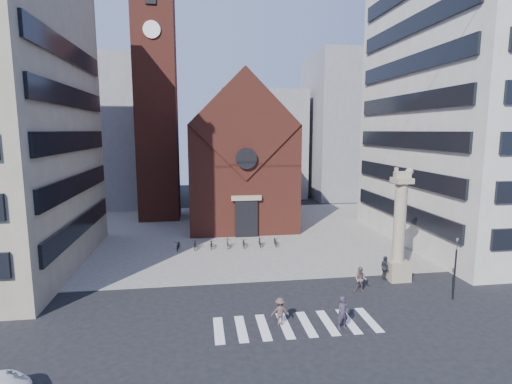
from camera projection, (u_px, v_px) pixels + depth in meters
ground at (277, 304)px, 26.43m from camera, size 120.00×120.00×0.00m
piazza at (244, 232)px, 45.01m from camera, size 46.00×30.00×0.05m
zebra_crossing at (296, 325)px, 23.57m from camera, size 10.20×3.20×0.01m
church at (238, 158)px, 49.70m from camera, size 12.00×16.65×18.00m
campanile at (156, 95)px, 50.00m from camera, size 5.50×5.50×31.20m
building_right at (494, 83)px, 39.13m from camera, size 18.00×22.00×32.00m
bg_block_left at (99, 133)px, 61.05m from camera, size 16.00×14.00×22.00m
bg_block_mid at (261, 144)px, 69.92m from camera, size 14.00×12.00×18.00m
bg_block_right at (355, 127)px, 68.80m from camera, size 16.00×14.00×24.00m
lion_column at (399, 236)px, 30.26m from camera, size 1.63×1.60×8.68m
traffic_light at (455, 267)px, 26.80m from camera, size 0.13×0.16×4.30m
pedestrian_0 at (343, 313)px, 22.96m from camera, size 0.79×0.60×1.95m
pedestrian_1 at (361, 280)px, 28.31m from camera, size 1.11×1.05×1.80m
pedestrian_2 at (385, 268)px, 30.49m from camera, size 0.48×1.12×1.90m
pedestrian_3 at (280, 311)px, 23.49m from camera, size 1.08×0.64×1.66m
scooter_0 at (178, 245)px, 38.21m from camera, size 0.72×1.76×0.91m
scooter_1 at (195, 244)px, 38.42m from camera, size 0.58×1.70×1.01m
scooter_2 at (211, 244)px, 38.66m from camera, size 0.72×1.76×0.91m
scooter_3 at (228, 243)px, 38.87m from camera, size 0.58×1.70×1.01m
scooter_4 at (244, 242)px, 39.10m from camera, size 0.72×1.76×0.91m
scooter_5 at (260, 241)px, 39.32m from camera, size 0.58×1.70×1.01m
scooter_6 at (275, 241)px, 39.55m from camera, size 0.72×1.76×0.91m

